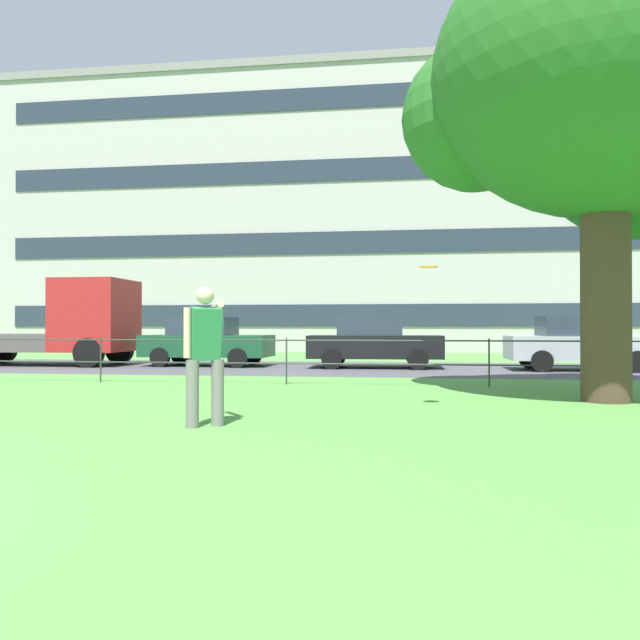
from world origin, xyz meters
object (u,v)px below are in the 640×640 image
(frisbee, at_px, (429,267))
(flatbed_truck_far_left, at_px, (53,327))
(person_thrower, at_px, (205,351))
(car_black_left, at_px, (374,342))
(apartment_building_background, at_px, (325,222))
(car_dark_green_center, at_px, (206,341))
(tree_large_lawn, at_px, (615,98))
(car_silver_far_right, at_px, (579,343))

(frisbee, bearing_deg, flatbed_truck_far_left, 141.02)
(person_thrower, height_order, car_black_left, person_thrower)
(frisbee, height_order, apartment_building_background, apartment_building_background)
(frisbee, bearing_deg, car_dark_green_center, 124.25)
(frisbee, height_order, car_dark_green_center, frisbee)
(car_dark_green_center, bearing_deg, tree_large_lawn, -38.31)
(tree_large_lawn, relative_size, person_thrower, 4.56)
(car_dark_green_center, xyz_separation_m, apartment_building_background, (1.58, 16.98, 6.59))
(person_thrower, xyz_separation_m, car_black_left, (1.49, 11.44, -0.16))
(car_silver_far_right, bearing_deg, person_thrower, -123.33)
(tree_large_lawn, bearing_deg, car_silver_far_right, 80.18)
(frisbee, bearing_deg, apartment_building_background, 100.69)
(tree_large_lawn, height_order, flatbed_truck_far_left, tree_large_lawn)
(car_dark_green_center, relative_size, car_silver_far_right, 1.00)
(tree_large_lawn, height_order, apartment_building_background, apartment_building_background)
(flatbed_truck_far_left, height_order, car_silver_far_right, flatbed_truck_far_left)
(frisbee, bearing_deg, car_black_left, 97.91)
(tree_large_lawn, distance_m, car_black_left, 9.88)
(person_thrower, relative_size, car_silver_far_right, 0.43)
(tree_large_lawn, xyz_separation_m, person_thrower, (-6.06, -3.87, -4.26))
(person_thrower, xyz_separation_m, apartment_building_background, (-2.23, 28.65, 6.43))
(person_thrower, distance_m, apartment_building_background, 29.45)
(flatbed_truck_far_left, distance_m, apartment_building_background, 19.48)
(flatbed_truck_far_left, bearing_deg, apartment_building_background, 68.90)
(tree_large_lawn, height_order, car_black_left, tree_large_lawn)
(frisbee, xyz_separation_m, apartment_building_background, (-5.04, 26.71, 5.23))
(car_black_left, bearing_deg, apartment_building_background, 102.21)
(car_silver_far_right, bearing_deg, frisbee, -116.12)
(apartment_building_background, bearing_deg, car_silver_far_right, -61.41)
(frisbee, relative_size, car_black_left, 0.08)
(person_thrower, relative_size, frisbee, 5.69)
(car_black_left, height_order, apartment_building_background, apartment_building_background)
(car_silver_far_right, bearing_deg, apartment_building_background, 118.59)
(car_dark_green_center, bearing_deg, apartment_building_background, 84.68)
(person_thrower, bearing_deg, flatbed_truck_far_left, 127.92)
(apartment_building_background, bearing_deg, frisbee, -79.31)
(person_thrower, height_order, car_silver_far_right, person_thrower)
(car_black_left, relative_size, apartment_building_background, 0.11)
(person_thrower, height_order, car_dark_green_center, person_thrower)
(tree_large_lawn, xyz_separation_m, car_silver_far_right, (1.26, 7.26, -4.42))
(car_dark_green_center, bearing_deg, frisbee, -55.75)
(person_thrower, height_order, frisbee, frisbee)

